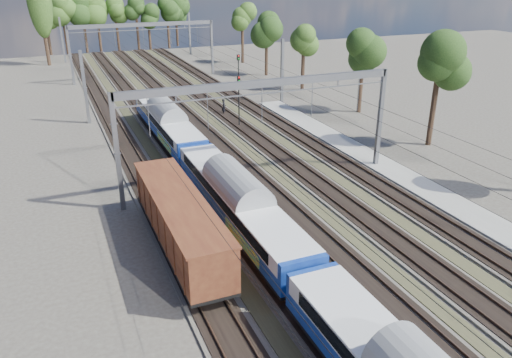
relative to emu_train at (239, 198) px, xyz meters
name	(u,v)px	position (x,y,z in m)	size (l,w,h in m)	color
track_bed	(207,134)	(4.50, 21.56, -2.41)	(21.00, 130.00, 0.34)	#47423A
platform	(458,208)	(16.50, -3.44, -2.36)	(3.00, 70.00, 0.30)	gray
catenary	(188,65)	(4.83, 29.25, 3.89)	(25.65, 130.00, 9.00)	slate
tree_belt	(178,19)	(13.44, 66.91, 5.76)	(38.87, 101.60, 11.99)	black
emu_train	(239,198)	(0.00, 0.00, 0.00)	(2.92, 61.75, 4.27)	black
freight_boxcar	(180,220)	(-4.50, -1.14, -0.27)	(2.96, 14.28, 3.68)	black
worker	(224,107)	(9.03, 28.91, -1.52)	(0.72, 0.47, 1.98)	black
signal_near	(239,95)	(8.91, 23.29, 1.21)	(0.41, 0.38, 5.89)	black
signal_far	(238,72)	(13.47, 35.26, 1.44)	(0.39, 0.36, 6.24)	black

